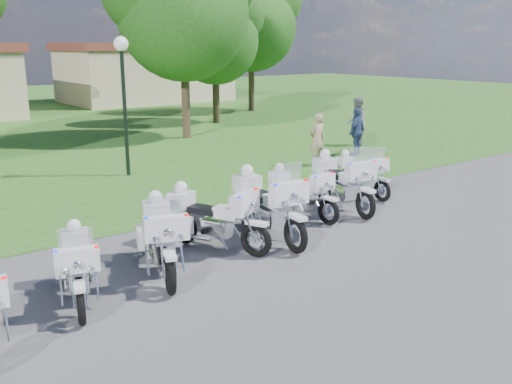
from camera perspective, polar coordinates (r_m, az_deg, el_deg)
ground at (r=12.14m, az=6.67°, el=-4.86°), size 100.00×100.00×0.00m
motorcycle_1 at (r=9.62m, az=-17.43°, el=-6.99°), size 1.12×2.05×1.42m
motorcycle_2 at (r=10.40m, az=-9.43°, el=-4.35°), size 1.34×2.32×1.63m
motorcycle_3 at (r=11.46m, az=-4.41°, el=-2.46°), size 1.40×2.23×1.61m
motorcycle_4 at (r=12.06m, az=1.04°, el=-1.21°), size 1.04×2.63×1.77m
motorcycle_5 at (r=13.62m, az=4.38°, el=0.04°), size 0.84×2.18×1.46m
motorcycle_6 at (r=14.40m, az=8.51°, el=1.11°), size 1.15×2.49×1.69m
motorcycle_7 at (r=15.86m, az=10.38°, el=1.83°), size 0.80×2.09×1.40m
lamp_post at (r=18.04m, az=-13.19°, el=11.61°), size 0.44×0.44×4.25m
tree_2 at (r=25.21m, az=-7.50°, el=18.41°), size 6.52×5.57×8.70m
tree_3 at (r=30.16m, az=-4.23°, el=15.70°), size 5.25×4.48×7.00m
tree_4 at (r=35.50m, az=-0.58°, el=17.07°), size 6.30×5.38×8.40m
building_east at (r=42.71m, az=-11.04°, el=11.70°), size 11.44×7.28×4.10m
bystander_a at (r=19.41m, az=6.13°, el=5.20°), size 0.65×0.43×1.77m
bystander_b at (r=23.54m, az=10.04°, el=6.94°), size 1.20×1.20×1.96m
bystander_c at (r=21.38m, az=10.04°, el=5.91°), size 1.11×0.70×1.76m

